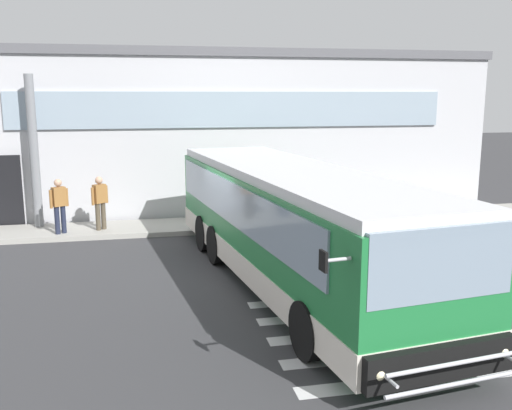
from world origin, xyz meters
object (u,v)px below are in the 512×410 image
at_px(entry_support_column, 34,152).
at_px(bus_main_foreground, 292,228).
at_px(passenger_by_doorway, 100,200).
at_px(passenger_near_column, 59,202).

height_order(entry_support_column, bus_main_foreground, entry_support_column).
height_order(entry_support_column, passenger_by_doorway, entry_support_column).
relative_size(entry_support_column, passenger_by_doorway, 2.85).
distance_m(bus_main_foreground, passenger_near_column, 8.03).
relative_size(bus_main_foreground, passenger_by_doorway, 6.83).
height_order(entry_support_column, passenger_near_column, entry_support_column).
xyz_separation_m(bus_main_foreground, passenger_near_column, (-5.74, 5.60, -0.22)).
relative_size(bus_main_foreground, passenger_near_column, 6.83).
height_order(bus_main_foreground, passenger_by_doorway, bus_main_foreground).
bearing_deg(entry_support_column, bus_main_foreground, -45.74).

